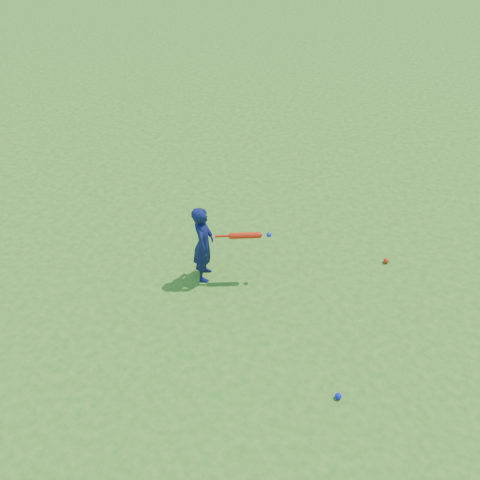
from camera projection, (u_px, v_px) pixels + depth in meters
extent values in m
plane|color=#33711B|center=(205.00, 267.00, 7.77)|extent=(80.00, 80.00, 0.00)
imported|color=#0F1548|center=(203.00, 244.00, 7.26)|extent=(0.38, 0.49, 1.17)
sphere|color=red|center=(386.00, 261.00, 7.83)|extent=(0.08, 0.08, 0.08)
sphere|color=#0C14D6|center=(338.00, 396.00, 6.01)|extent=(0.08, 0.08, 0.08)
cylinder|color=red|center=(216.00, 236.00, 7.13)|extent=(0.04, 0.06, 0.06)
cylinder|color=red|center=(223.00, 236.00, 7.14)|extent=(0.19, 0.10, 0.03)
cylinder|color=red|center=(244.00, 236.00, 7.15)|extent=(0.40, 0.23, 0.09)
sphere|color=red|center=(259.00, 235.00, 7.15)|extent=(0.09, 0.09, 0.09)
sphere|color=#0D26EB|center=(269.00, 235.00, 7.16)|extent=(0.07, 0.07, 0.07)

